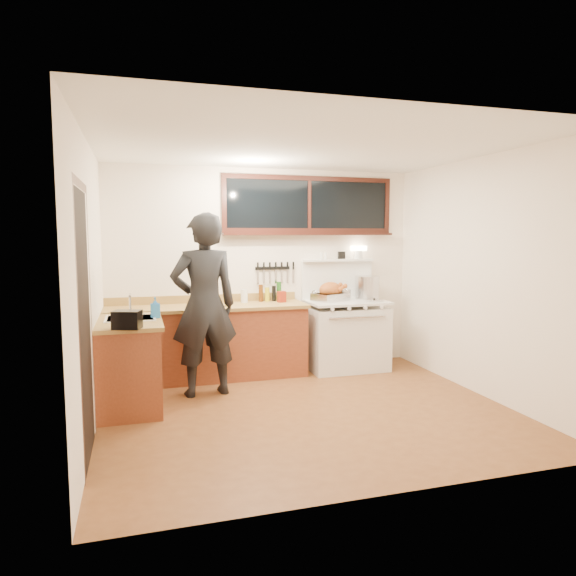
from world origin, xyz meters
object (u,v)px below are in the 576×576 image
object	(u,v)px
vintage_stove	(345,333)
cutting_board	(210,302)
man	(204,305)
roast_turkey	(331,293)

from	to	relation	value
vintage_stove	cutting_board	world-z (taller)	vintage_stove
man	roast_turkey	xyz separation A→B (m)	(1.72, 0.64, 0.01)
man	cutting_board	world-z (taller)	man
cutting_board	roast_turkey	bearing A→B (deg)	3.53
man	roast_turkey	distance (m)	1.83
roast_turkey	vintage_stove	bearing A→B (deg)	-12.90
vintage_stove	roast_turkey	world-z (taller)	vintage_stove
vintage_stove	man	size ratio (longest dim) A/B	0.81
vintage_stove	man	xyz separation A→B (m)	(-1.91, -0.60, 0.53)
vintage_stove	man	bearing A→B (deg)	-162.72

